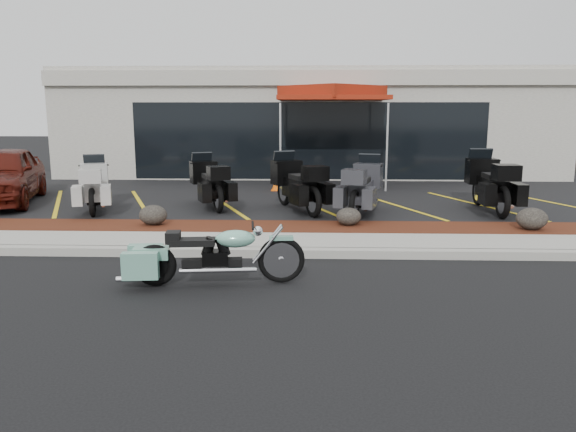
{
  "coord_description": "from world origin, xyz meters",
  "views": [
    {
      "loc": [
        -0.04,
        -8.72,
        2.58
      ],
      "look_at": [
        -0.38,
        1.2,
        0.68
      ],
      "focal_mm": 35.0,
      "sensor_mm": 36.0,
      "label": 1
    }
  ],
  "objects_px": {
    "traffic_cone": "(277,183)",
    "touring_white": "(95,180)",
    "parked_car": "(0,175)",
    "hero_cruiser": "(281,253)",
    "popup_canopy": "(332,95)"
  },
  "relations": [
    {
      "from": "traffic_cone",
      "to": "parked_car",
      "type": "bearing_deg",
      "value": -159.83
    },
    {
      "from": "traffic_cone",
      "to": "popup_canopy",
      "type": "bearing_deg",
      "value": 42.43
    },
    {
      "from": "traffic_cone",
      "to": "touring_white",
      "type": "bearing_deg",
      "value": -147.39
    },
    {
      "from": "parked_car",
      "to": "traffic_cone",
      "type": "bearing_deg",
      "value": 3.94
    },
    {
      "from": "parked_car",
      "to": "traffic_cone",
      "type": "relative_size",
      "value": 9.79
    },
    {
      "from": "traffic_cone",
      "to": "popup_canopy",
      "type": "xyz_separation_m",
      "value": [
        1.7,
        1.55,
        2.65
      ]
    },
    {
      "from": "hero_cruiser",
      "to": "parked_car",
      "type": "relative_size",
      "value": 0.61
    },
    {
      "from": "touring_white",
      "to": "popup_canopy",
      "type": "distance_m",
      "value": 7.89
    },
    {
      "from": "hero_cruiser",
      "to": "popup_canopy",
      "type": "relative_size",
      "value": 0.64
    },
    {
      "from": "hero_cruiser",
      "to": "traffic_cone",
      "type": "height_order",
      "value": "hero_cruiser"
    },
    {
      "from": "parked_car",
      "to": "popup_canopy",
      "type": "distance_m",
      "value": 9.91
    },
    {
      "from": "parked_car",
      "to": "traffic_cone",
      "type": "xyz_separation_m",
      "value": [
        7.06,
        2.59,
        -0.52
      ]
    },
    {
      "from": "popup_canopy",
      "to": "hero_cruiser",
      "type": "bearing_deg",
      "value": -111.17
    },
    {
      "from": "traffic_cone",
      "to": "popup_canopy",
      "type": "relative_size",
      "value": 0.11
    },
    {
      "from": "touring_white",
      "to": "parked_car",
      "type": "bearing_deg",
      "value": 66.54
    }
  ]
}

